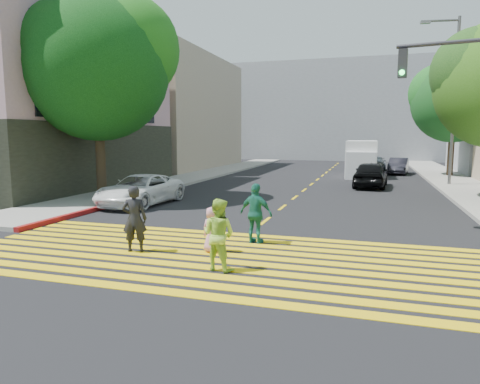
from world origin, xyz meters
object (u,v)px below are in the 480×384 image
at_px(pedestrian_man, 134,219).
at_px(white_sedan, 141,190).
at_px(tree_right_far, 456,96).
at_px(pedestrian_woman, 219,234).
at_px(dark_car_parked, 398,166).
at_px(pedestrian_extra, 256,213).
at_px(white_van, 361,160).
at_px(dark_car_near, 371,174).
at_px(pedestrian_child, 212,230).
at_px(tree_left, 99,61).
at_px(silver_car, 374,164).

xyz_separation_m(pedestrian_man, white_sedan, (-3.76, 6.77, -0.21)).
height_order(tree_right_far, pedestrian_man, tree_right_far).
relative_size(pedestrian_woman, dark_car_parked, 0.42).
height_order(pedestrian_extra, white_van, white_van).
xyz_separation_m(tree_right_far, pedestrian_man, (-11.21, -24.36, -4.86)).
bearing_deg(dark_car_near, dark_car_parked, -98.10).
relative_size(pedestrian_child, white_van, 0.21).
height_order(tree_right_far, dark_car_near, tree_right_far).
distance_m(pedestrian_man, pedestrian_child, 2.00).
xyz_separation_m(dark_car_parked, white_van, (-2.72, -3.08, 0.61)).
height_order(tree_left, dark_car_parked, tree_left).
distance_m(tree_right_far, white_sedan, 23.64).
distance_m(pedestrian_man, pedestrian_extra, 3.25).
xyz_separation_m(pedestrian_child, dark_car_near, (3.79, 15.84, 0.17)).
bearing_deg(tree_left, pedestrian_woman, -43.92).
xyz_separation_m(dark_car_near, dark_car_parked, (2.03, 9.60, -0.13)).
relative_size(pedestrian_man, white_sedan, 0.37).
distance_m(tree_right_far, pedestrian_man, 27.25).
bearing_deg(pedestrian_woman, tree_right_far, -95.91).
distance_m(pedestrian_woman, white_sedan, 9.84).
bearing_deg(pedestrian_child, white_van, -86.89).
bearing_deg(white_sedan, pedestrian_extra, -35.02).
bearing_deg(pedestrian_woman, silver_car, -83.75).
relative_size(pedestrian_child, silver_car, 0.25).
bearing_deg(tree_left, silver_car, 58.16).
xyz_separation_m(tree_left, pedestrian_woman, (8.76, -8.44, -5.50)).
xyz_separation_m(tree_right_far, dark_car_parked, (-3.48, 1.61, -5.09)).
relative_size(pedestrian_man, silver_car, 0.37).
distance_m(pedestrian_man, white_van, 23.43).
distance_m(pedestrian_woman, silver_car, 28.13).
distance_m(pedestrian_man, dark_car_parked, 27.09).
bearing_deg(white_van, silver_car, 77.59).
bearing_deg(silver_car, tree_left, 59.21).
height_order(dark_car_near, white_van, white_van).
distance_m(pedestrian_man, silver_car, 27.79).
height_order(pedestrian_woman, pedestrian_extra, pedestrian_extra).
xyz_separation_m(pedestrian_child, white_sedan, (-5.67, 6.25, 0.06)).
distance_m(tree_right_far, dark_car_parked, 6.37).
bearing_deg(dark_car_near, white_van, -80.09).
bearing_deg(pedestrian_woman, tree_left, -30.83).
xyz_separation_m(white_sedan, dark_car_parked, (11.48, 19.19, -0.02)).
height_order(pedestrian_man, pedestrian_child, pedestrian_man).
relative_size(pedestrian_child, dark_car_parked, 0.31).
relative_size(pedestrian_woman, white_sedan, 0.34).
height_order(dark_car_near, silver_car, dark_car_near).
xyz_separation_m(pedestrian_extra, white_van, (2.28, 21.12, 0.40)).
height_order(pedestrian_child, white_van, white_van).
distance_m(pedestrian_woman, dark_car_parked, 27.23).
height_order(white_sedan, dark_car_near, dark_car_near).
distance_m(dark_car_near, dark_car_parked, 9.81).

